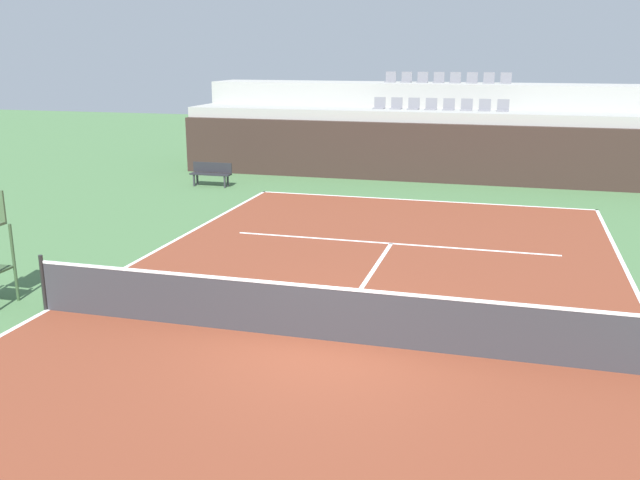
# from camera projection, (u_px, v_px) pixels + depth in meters

# --- Properties ---
(ground_plane) EXTENTS (80.00, 80.00, 0.00)m
(ground_plane) POSITION_uv_depth(u_px,v_px,m) (326.00, 341.00, 11.81)
(ground_plane) COLOR #477042
(court_surface) EXTENTS (11.00, 24.00, 0.01)m
(court_surface) POSITION_uv_depth(u_px,v_px,m) (326.00, 341.00, 11.81)
(court_surface) COLOR brown
(court_surface) RESTS_ON ground_plane
(baseline_far) EXTENTS (11.00, 0.10, 0.00)m
(baseline_far) POSITION_uv_depth(u_px,v_px,m) (420.00, 200.00, 22.92)
(baseline_far) COLOR white
(baseline_far) RESTS_ON court_surface
(sideline_left) EXTENTS (0.10, 24.00, 0.00)m
(sideline_left) POSITION_uv_depth(u_px,v_px,m) (48.00, 309.00, 13.21)
(sideline_left) COLOR white
(sideline_left) RESTS_ON court_surface
(service_line_far) EXTENTS (8.26, 0.10, 0.00)m
(service_line_far) POSITION_uv_depth(u_px,v_px,m) (391.00, 243.00, 17.76)
(service_line_far) COLOR white
(service_line_far) RESTS_ON court_surface
(centre_service_line) EXTENTS (0.10, 6.40, 0.00)m
(centre_service_line) POSITION_uv_depth(u_px,v_px,m) (365.00, 282.00, 14.78)
(centre_service_line) COLOR white
(centre_service_line) RESTS_ON court_surface
(back_wall) EXTENTS (19.91, 0.30, 2.18)m
(back_wall) POSITION_uv_depth(u_px,v_px,m) (434.00, 153.00, 25.85)
(back_wall) COLOR #33231E
(back_wall) RESTS_ON ground_plane
(stands_tier_lower) EXTENTS (19.91, 2.40, 2.57)m
(stands_tier_lower) POSITION_uv_depth(u_px,v_px,m) (438.00, 144.00, 27.06)
(stands_tier_lower) COLOR #9E9E99
(stands_tier_lower) RESTS_ON ground_plane
(stands_tier_upper) EXTENTS (19.91, 2.40, 3.48)m
(stands_tier_upper) POSITION_uv_depth(u_px,v_px,m) (445.00, 126.00, 29.17)
(stands_tier_upper) COLOR #9E9E99
(stands_tier_upper) RESTS_ON ground_plane
(seating_row_lower) EXTENTS (5.15, 0.44, 0.44)m
(seating_row_lower) POSITION_uv_depth(u_px,v_px,m) (440.00, 107.00, 26.78)
(seating_row_lower) COLOR slate
(seating_row_lower) RESTS_ON stands_tier_lower
(seating_row_upper) EXTENTS (5.15, 0.44, 0.44)m
(seating_row_upper) POSITION_uv_depth(u_px,v_px,m) (447.00, 80.00, 28.77)
(seating_row_upper) COLOR slate
(seating_row_upper) RESTS_ON stands_tier_upper
(tennis_net) EXTENTS (11.08, 0.08, 1.07)m
(tennis_net) POSITION_uv_depth(u_px,v_px,m) (326.00, 313.00, 11.67)
(tennis_net) COLOR black
(tennis_net) RESTS_ON court_surface
(player_bench) EXTENTS (1.50, 0.40, 0.85)m
(player_bench) POSITION_uv_depth(u_px,v_px,m) (211.00, 172.00, 25.29)
(player_bench) COLOR #232328
(player_bench) RESTS_ON ground_plane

